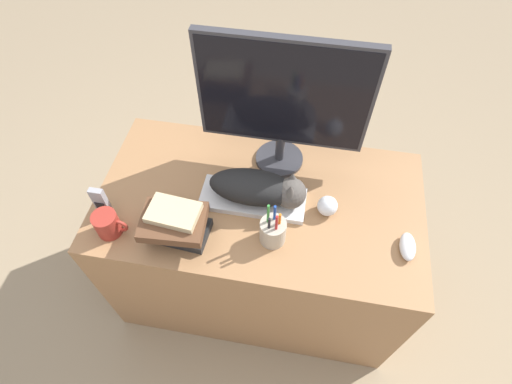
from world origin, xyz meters
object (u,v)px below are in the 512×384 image
computer_mouse (408,247)px  phone (101,202)px  coffee_mug (108,224)px  baseball (327,206)px  pen_cup (273,231)px  book_stack (176,224)px  monitor (283,99)px  keyboard (253,199)px  cat (262,188)px

computer_mouse → phone: size_ratio=0.80×
coffee_mug → phone: phone is taller
baseball → coffee_mug: bearing=-163.8°
pen_cup → book_stack: bearing=-173.0°
computer_mouse → pen_cup: bearing=-175.2°
monitor → phone: size_ratio=4.35×
keyboard → baseball: baseball is taller
cat → phone: size_ratio=2.56×
computer_mouse → keyboard: bearing=168.9°
monitor → phone: bearing=-148.4°
monitor → computer_mouse: 0.66m
keyboard → book_stack: bearing=-141.0°
baseball → computer_mouse: bearing=-20.9°
keyboard → computer_mouse: computer_mouse is taller
monitor → phone: monitor is taller
cat → phone: cat is taller
cat → coffee_mug: 0.55m
coffee_mug → monitor: bearing=38.7°
cat → phone: (-0.55, -0.15, -0.02)m
baseball → phone: 0.81m
keyboard → phone: bearing=-164.2°
phone → book_stack: size_ratio=0.61×
book_stack → computer_mouse: bearing=5.7°
cat → monitor: size_ratio=0.59×
keyboard → cat: size_ratio=1.11×
phone → cat: bearing=14.9°
baseball → book_stack: book_stack is taller
keyboard → computer_mouse: (0.56, -0.11, 0.01)m
monitor → pen_cup: size_ratio=3.12×
keyboard → book_stack: size_ratio=1.74×
monitor → book_stack: monitor is taller
monitor → baseball: bearing=-46.4°
keyboard → computer_mouse: bearing=-11.1°
pen_cup → book_stack: (-0.33, -0.04, 0.02)m
cat → coffee_mug: (-0.50, -0.22, -0.04)m
phone → monitor: bearing=31.6°
pen_cup → baseball: 0.23m
coffee_mug → phone: size_ratio=0.87×
cat → book_stack: (-0.26, -0.19, -0.01)m
keyboard → coffee_mug: size_ratio=3.28×
keyboard → cat: bearing=0.0°
monitor → computer_mouse: monitor is taller
monitor → coffee_mug: size_ratio=5.03×
keyboard → book_stack: 0.30m
baseball → book_stack: bearing=-159.7°
keyboard → book_stack: book_stack is taller
coffee_mug → phone: bearing=124.4°
computer_mouse → baseball: 0.30m
computer_mouse → monitor: bearing=146.5°
monitor → book_stack: bearing=-126.8°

